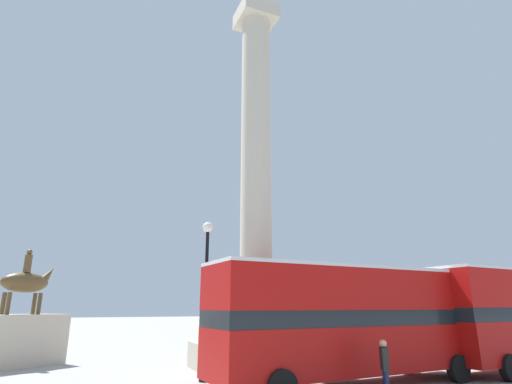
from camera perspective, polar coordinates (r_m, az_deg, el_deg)
ground_plane at (r=19.39m, az=-0.00°, el=-24.22°), size 200.00×200.00×0.00m
monument_column at (r=19.50m, az=-0.00°, el=-5.76°), size 5.00×5.00×20.42m
bus_a at (r=16.08m, az=13.56°, el=-17.12°), size 11.31×3.52×4.21m
equestrian_statue at (r=23.80m, az=-30.96°, el=-16.97°), size 4.68×4.32×5.60m
street_lamp at (r=16.70m, az=-7.17°, el=-13.23°), size 0.44×0.44×6.19m
pedestrian_near_lamp at (r=13.99m, az=17.91°, el=-22.55°), size 0.38×0.50×1.76m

